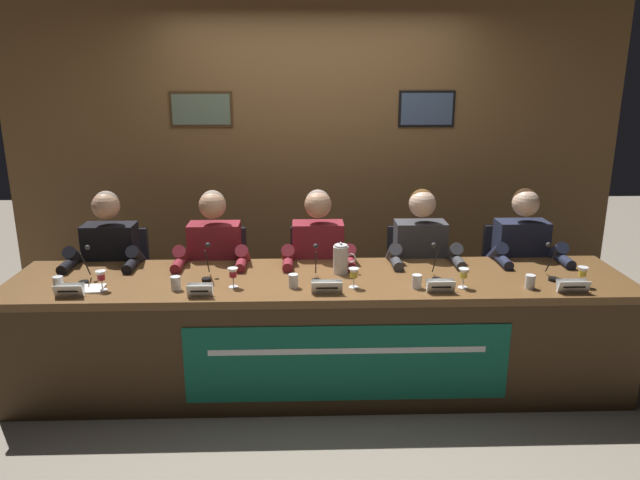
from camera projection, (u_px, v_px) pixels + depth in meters
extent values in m
plane|color=gray|center=(320.00, 383.00, 4.07)|extent=(12.00, 12.00, 0.00)
cube|color=brown|center=(314.00, 159.00, 5.16)|extent=(5.17, 0.12, 2.60)
cube|color=#4C3319|center=(201.00, 109.00, 4.95)|extent=(0.52, 0.02, 0.29)
cube|color=slate|center=(201.00, 109.00, 4.94)|extent=(0.48, 0.01, 0.25)
cube|color=black|center=(427.00, 109.00, 5.01)|extent=(0.47, 0.02, 0.30)
cube|color=slate|center=(427.00, 109.00, 5.00)|extent=(0.43, 0.01, 0.26)
cube|color=brown|center=(320.00, 281.00, 3.87)|extent=(3.97, 0.81, 0.05)
cube|color=#402A16|center=(322.00, 362.00, 3.60)|extent=(3.91, 0.04, 0.71)
cube|color=#402A16|center=(24.00, 339.00, 3.91)|extent=(0.08, 0.73, 0.71)
cube|color=#402A16|center=(608.00, 331.00, 4.03)|extent=(0.08, 0.73, 0.71)
cube|color=#14664C|center=(347.00, 364.00, 3.59)|extent=(1.94, 0.01, 0.49)
cube|color=white|center=(348.00, 351.00, 3.56)|extent=(1.65, 0.00, 0.04)
cylinder|color=black|center=(123.00, 351.00, 4.50)|extent=(0.44, 0.44, 0.02)
cylinder|color=black|center=(120.00, 324.00, 4.44)|extent=(0.05, 0.05, 0.42)
cube|color=#232328|center=(117.00, 296.00, 4.38)|extent=(0.44, 0.44, 0.03)
cube|color=#232328|center=(122.00, 257.00, 4.51)|extent=(0.40, 0.05, 0.44)
cylinder|color=black|center=(90.00, 345.00, 4.10)|extent=(0.10, 0.10, 0.47)
cylinder|color=black|center=(120.00, 344.00, 4.11)|extent=(0.10, 0.10, 0.47)
cylinder|color=black|center=(93.00, 297.00, 4.17)|extent=(0.13, 0.34, 0.13)
cylinder|color=black|center=(122.00, 297.00, 4.17)|extent=(0.13, 0.34, 0.13)
cube|color=black|center=(112.00, 257.00, 4.27)|extent=(0.36, 0.20, 0.48)
sphere|color=tan|center=(106.00, 206.00, 4.14)|extent=(0.19, 0.19, 0.19)
sphere|color=gray|center=(106.00, 203.00, 4.15)|extent=(0.17, 0.17, 0.17)
cylinder|color=black|center=(77.00, 259.00, 4.16)|extent=(0.09, 0.30, 0.25)
cylinder|color=black|center=(138.00, 258.00, 4.17)|extent=(0.09, 0.30, 0.25)
cylinder|color=black|center=(68.00, 265.00, 4.00)|extent=(0.07, 0.24, 0.07)
cylinder|color=black|center=(131.00, 264.00, 4.02)|extent=(0.07, 0.24, 0.07)
cube|color=white|center=(68.00, 291.00, 3.50)|extent=(0.17, 0.03, 0.08)
cube|color=white|center=(70.00, 289.00, 3.54)|extent=(0.17, 0.03, 0.08)
cube|color=black|center=(68.00, 292.00, 3.50)|extent=(0.12, 0.01, 0.01)
cylinder|color=white|center=(103.00, 290.00, 3.63)|extent=(0.06, 0.06, 0.00)
cylinder|color=white|center=(102.00, 285.00, 3.63)|extent=(0.01, 0.01, 0.05)
cone|color=white|center=(101.00, 276.00, 3.61)|extent=(0.06, 0.06, 0.06)
cylinder|color=#B21E2D|center=(101.00, 277.00, 3.61)|extent=(0.04, 0.04, 0.04)
cylinder|color=silver|center=(58.00, 283.00, 3.63)|extent=(0.06, 0.06, 0.08)
cylinder|color=silver|center=(59.00, 286.00, 3.63)|extent=(0.05, 0.05, 0.05)
cylinder|color=black|center=(84.00, 283.00, 3.74)|extent=(0.06, 0.06, 0.02)
cylinder|color=black|center=(86.00, 264.00, 3.77)|extent=(0.01, 0.13, 0.18)
sphere|color=#2D2D2D|center=(87.00, 247.00, 3.80)|extent=(0.03, 0.03, 0.03)
cylinder|color=black|center=(221.00, 350.00, 4.52)|extent=(0.44, 0.44, 0.02)
cylinder|color=black|center=(219.00, 323.00, 4.46)|extent=(0.05, 0.05, 0.42)
cube|color=#232328|center=(218.00, 294.00, 4.40)|extent=(0.44, 0.44, 0.03)
cube|color=#232328|center=(220.00, 256.00, 4.53)|extent=(0.40, 0.05, 0.44)
cylinder|color=black|center=(198.00, 343.00, 4.12)|extent=(0.10, 0.10, 0.47)
cylinder|color=black|center=(227.00, 343.00, 4.13)|extent=(0.10, 0.10, 0.47)
cylinder|color=black|center=(199.00, 296.00, 4.19)|extent=(0.13, 0.34, 0.13)
cylinder|color=black|center=(228.00, 296.00, 4.20)|extent=(0.13, 0.34, 0.13)
cube|color=maroon|center=(215.00, 256.00, 4.29)|extent=(0.36, 0.20, 0.48)
sphere|color=tan|center=(212.00, 205.00, 4.17)|extent=(0.19, 0.19, 0.19)
sphere|color=gray|center=(213.00, 203.00, 4.18)|extent=(0.17, 0.17, 0.17)
cylinder|color=maroon|center=(183.00, 258.00, 4.18)|extent=(0.09, 0.30, 0.25)
cylinder|color=maroon|center=(244.00, 257.00, 4.19)|extent=(0.09, 0.30, 0.25)
cylinder|color=maroon|center=(178.00, 264.00, 4.03)|extent=(0.07, 0.24, 0.07)
cylinder|color=maroon|center=(241.00, 263.00, 4.04)|extent=(0.07, 0.24, 0.07)
cube|color=white|center=(199.00, 291.00, 3.51)|extent=(0.15, 0.03, 0.08)
cube|color=white|center=(200.00, 289.00, 3.54)|extent=(0.15, 0.03, 0.08)
cube|color=black|center=(199.00, 291.00, 3.50)|extent=(0.11, 0.01, 0.01)
cylinder|color=white|center=(233.00, 287.00, 3.69)|extent=(0.06, 0.06, 0.00)
cylinder|color=white|center=(233.00, 282.00, 3.68)|extent=(0.01, 0.01, 0.05)
cone|color=white|center=(233.00, 273.00, 3.66)|extent=(0.06, 0.06, 0.06)
cylinder|color=#B21E2D|center=(233.00, 274.00, 3.66)|extent=(0.04, 0.04, 0.04)
cylinder|color=silver|center=(176.00, 283.00, 3.63)|extent=(0.06, 0.06, 0.08)
cylinder|color=silver|center=(176.00, 286.00, 3.64)|extent=(0.05, 0.05, 0.05)
cylinder|color=black|center=(206.00, 280.00, 3.79)|extent=(0.06, 0.06, 0.02)
cylinder|color=black|center=(207.00, 261.00, 3.82)|extent=(0.01, 0.13, 0.18)
sphere|color=#2D2D2D|center=(208.00, 245.00, 3.86)|extent=(0.03, 0.03, 0.03)
cylinder|color=black|center=(318.00, 348.00, 4.55)|extent=(0.44, 0.44, 0.02)
cylinder|color=black|center=(318.00, 321.00, 4.49)|extent=(0.05, 0.05, 0.42)
cube|color=#232328|center=(318.00, 293.00, 4.42)|extent=(0.44, 0.44, 0.03)
cube|color=#232328|center=(317.00, 255.00, 4.55)|extent=(0.40, 0.05, 0.44)
cylinder|color=black|center=(305.00, 342.00, 4.15)|extent=(0.10, 0.10, 0.47)
cylinder|color=black|center=(334.00, 341.00, 4.15)|extent=(0.10, 0.10, 0.47)
cylinder|color=black|center=(304.00, 295.00, 4.21)|extent=(0.13, 0.34, 0.13)
cylinder|color=black|center=(333.00, 295.00, 4.22)|extent=(0.13, 0.34, 0.13)
cube|color=maroon|center=(318.00, 255.00, 4.31)|extent=(0.36, 0.20, 0.48)
sphere|color=tan|center=(318.00, 205.00, 4.19)|extent=(0.19, 0.19, 0.19)
sphere|color=gray|center=(318.00, 202.00, 4.20)|extent=(0.17, 0.17, 0.17)
cylinder|color=maroon|center=(288.00, 257.00, 4.20)|extent=(0.09, 0.30, 0.25)
cylinder|color=maroon|center=(348.00, 256.00, 4.22)|extent=(0.09, 0.30, 0.25)
cylinder|color=maroon|center=(288.00, 263.00, 4.05)|extent=(0.07, 0.24, 0.07)
cylinder|color=maroon|center=(350.00, 262.00, 4.06)|extent=(0.07, 0.24, 0.07)
cube|color=white|center=(327.00, 288.00, 3.56)|extent=(0.19, 0.03, 0.08)
cube|color=white|center=(327.00, 286.00, 3.59)|extent=(0.19, 0.03, 0.08)
cube|color=black|center=(327.00, 288.00, 3.56)|extent=(0.13, 0.01, 0.01)
cylinder|color=white|center=(354.00, 287.00, 3.68)|extent=(0.06, 0.06, 0.00)
cylinder|color=white|center=(354.00, 283.00, 3.67)|extent=(0.01, 0.01, 0.05)
cone|color=white|center=(354.00, 273.00, 3.66)|extent=(0.06, 0.06, 0.06)
cylinder|color=yellow|center=(354.00, 274.00, 3.66)|extent=(0.04, 0.04, 0.04)
cylinder|color=silver|center=(293.00, 281.00, 3.67)|extent=(0.06, 0.06, 0.08)
cylinder|color=silver|center=(293.00, 284.00, 3.67)|extent=(0.05, 0.05, 0.05)
cylinder|color=black|center=(316.00, 281.00, 3.76)|extent=(0.06, 0.06, 0.02)
cylinder|color=black|center=(316.00, 263.00, 3.80)|extent=(0.01, 0.13, 0.18)
sphere|color=#2D2D2D|center=(316.00, 246.00, 3.83)|extent=(0.03, 0.03, 0.03)
cylinder|color=black|center=(414.00, 347.00, 4.57)|extent=(0.44, 0.44, 0.02)
cylinder|color=black|center=(415.00, 320.00, 4.51)|extent=(0.05, 0.05, 0.42)
cube|color=#232328|center=(417.00, 292.00, 4.45)|extent=(0.44, 0.44, 0.03)
cube|color=#232328|center=(413.00, 254.00, 4.57)|extent=(0.40, 0.05, 0.44)
cylinder|color=black|center=(410.00, 340.00, 4.17)|extent=(0.10, 0.10, 0.47)
cylinder|color=black|center=(439.00, 340.00, 4.17)|extent=(0.10, 0.10, 0.47)
cylinder|color=black|center=(408.00, 294.00, 4.23)|extent=(0.13, 0.34, 0.13)
cylinder|color=black|center=(437.00, 293.00, 4.24)|extent=(0.13, 0.34, 0.13)
cube|color=#38383D|center=(419.00, 254.00, 4.33)|extent=(0.36, 0.20, 0.48)
sphere|color=beige|center=(422.00, 204.00, 4.21)|extent=(0.19, 0.19, 0.19)
sphere|color=#593819|center=(422.00, 201.00, 4.22)|extent=(0.17, 0.17, 0.17)
cylinder|color=#38383D|center=(393.00, 256.00, 4.23)|extent=(0.09, 0.30, 0.25)
cylinder|color=#38383D|center=(452.00, 255.00, 4.24)|extent=(0.09, 0.30, 0.25)
cylinder|color=#38383D|center=(396.00, 262.00, 4.07)|extent=(0.07, 0.24, 0.07)
cylinder|color=#38383D|center=(458.00, 261.00, 4.08)|extent=(0.07, 0.24, 0.07)
cube|color=white|center=(441.00, 287.00, 3.57)|extent=(0.17, 0.03, 0.08)
cube|color=white|center=(440.00, 285.00, 3.61)|extent=(0.17, 0.03, 0.08)
cube|color=black|center=(441.00, 287.00, 3.57)|extent=(0.12, 0.01, 0.01)
cylinder|color=white|center=(463.00, 287.00, 3.68)|extent=(0.06, 0.06, 0.00)
cylinder|color=white|center=(463.00, 283.00, 3.67)|extent=(0.01, 0.01, 0.05)
cone|color=white|center=(464.00, 274.00, 3.65)|extent=(0.06, 0.06, 0.06)
cylinder|color=yellow|center=(464.00, 275.00, 3.65)|extent=(0.04, 0.04, 0.04)
cylinder|color=silver|center=(417.00, 281.00, 3.66)|extent=(0.06, 0.06, 0.08)
cylinder|color=silver|center=(417.00, 284.00, 3.67)|extent=(0.05, 0.05, 0.05)
cylinder|color=black|center=(437.00, 280.00, 3.79)|extent=(0.06, 0.06, 0.02)
cylinder|color=black|center=(435.00, 261.00, 3.82)|extent=(0.01, 0.13, 0.18)
sphere|color=#2D2D2D|center=(434.00, 245.00, 3.86)|extent=(0.03, 0.03, 0.03)
cylinder|color=black|center=(509.00, 345.00, 4.59)|extent=(0.44, 0.44, 0.02)
cylinder|color=black|center=(512.00, 319.00, 4.53)|extent=(0.05, 0.05, 0.42)
cube|color=#232328|center=(515.00, 291.00, 4.47)|extent=(0.44, 0.44, 0.03)
cube|color=#232328|center=(508.00, 253.00, 4.60)|extent=(0.40, 0.05, 0.44)
cylinder|color=black|center=(515.00, 339.00, 4.19)|extent=(0.10, 0.10, 0.47)
cylinder|color=black|center=(543.00, 338.00, 4.20)|extent=(0.10, 0.10, 0.47)
cylinder|color=black|center=(511.00, 293.00, 4.26)|extent=(0.13, 0.34, 0.13)
cylinder|color=black|center=(539.00, 292.00, 4.26)|extent=(0.13, 0.34, 0.13)
cube|color=#1E2338|center=(520.00, 253.00, 4.36)|extent=(0.36, 0.20, 0.48)
sphere|color=beige|center=(526.00, 203.00, 4.23)|extent=(0.19, 0.19, 0.19)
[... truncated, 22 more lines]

